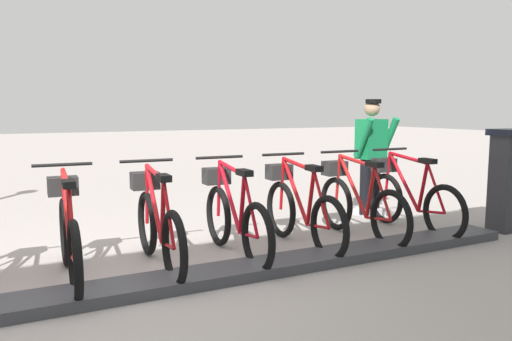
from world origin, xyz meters
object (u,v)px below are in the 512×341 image
(bike_docked_2, at_px, (300,208))
(bike_docked_5, at_px, (69,233))
(bike_docked_3, at_px, (233,215))
(worker_near_rack, at_px, (371,152))
(bike_docked_1, at_px, (358,202))
(bike_docked_4, at_px, (157,223))
(payment_kiosk, at_px, (509,178))
(bike_docked_0, at_px, (409,197))

(bike_docked_2, height_order, bike_docked_5, same)
(bike_docked_3, bearing_deg, bike_docked_5, 90.00)
(bike_docked_2, height_order, worker_near_rack, worker_near_rack)
(bike_docked_1, bearing_deg, bike_docked_2, 90.00)
(bike_docked_4, relative_size, worker_near_rack, 1.04)
(payment_kiosk, relative_size, bike_docked_1, 0.74)
(bike_docked_3, xyz_separation_m, bike_docked_5, (0.00, 1.61, 0.00))
(payment_kiosk, xyz_separation_m, worker_near_rack, (1.51, 0.93, 0.24))
(bike_docked_3, bearing_deg, bike_docked_1, -90.00)
(bike_docked_4, relative_size, bike_docked_5, 1.00)
(bike_docked_2, distance_m, bike_docked_5, 2.42)
(bike_docked_3, distance_m, worker_near_rack, 2.80)
(bike_docked_1, distance_m, bike_docked_4, 2.42)
(bike_docked_3, relative_size, bike_docked_4, 1.00)
(payment_kiosk, distance_m, worker_near_rack, 1.79)
(bike_docked_0, height_order, bike_docked_2, same)
(bike_docked_1, bearing_deg, bike_docked_4, 90.00)
(bike_docked_4, bearing_deg, worker_near_rack, -74.54)
(bike_docked_3, bearing_deg, worker_near_rack, -70.06)
(bike_docked_2, xyz_separation_m, bike_docked_5, (0.00, 2.42, 0.00))
(payment_kiosk, height_order, bike_docked_2, payment_kiosk)
(bike_docked_2, bearing_deg, bike_docked_4, 90.00)
(bike_docked_0, distance_m, bike_docked_5, 4.03)
(bike_docked_2, relative_size, bike_docked_4, 1.00)
(payment_kiosk, height_order, bike_docked_5, payment_kiosk)
(bike_docked_2, bearing_deg, worker_near_rack, -62.21)
(bike_docked_1, distance_m, bike_docked_3, 1.61)
(bike_docked_3, bearing_deg, bike_docked_2, -90.00)
(bike_docked_2, bearing_deg, bike_docked_5, 90.00)
(payment_kiosk, height_order, bike_docked_1, payment_kiosk)
(bike_docked_0, distance_m, worker_near_rack, 1.07)
(bike_docked_1, xyz_separation_m, bike_docked_4, (0.00, 2.42, 0.00))
(payment_kiosk, bearing_deg, bike_docked_0, 62.48)
(bike_docked_1, xyz_separation_m, bike_docked_2, (0.00, 0.81, 0.00))
(bike_docked_4, distance_m, bike_docked_5, 0.81)
(bike_docked_3, height_order, worker_near_rack, worker_near_rack)
(bike_docked_1, bearing_deg, payment_kiosk, -106.71)
(bike_docked_5, height_order, worker_near_rack, worker_near_rack)
(bike_docked_4, bearing_deg, payment_kiosk, -97.53)
(bike_docked_2, height_order, bike_docked_3, same)
(bike_docked_4, distance_m, worker_near_rack, 3.56)
(payment_kiosk, bearing_deg, bike_docked_2, 78.09)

